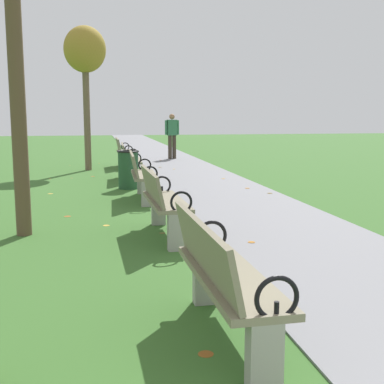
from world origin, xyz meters
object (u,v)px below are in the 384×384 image
(park_bench_3, at_px, (162,201))
(tree_4, at_px, (85,53))
(park_bench_2, at_px, (222,276))
(pedestrian_walking, at_px, (172,134))
(park_bench_6, at_px, (123,152))
(park_bench_4, at_px, (141,175))
(trash_bin, at_px, (128,169))
(park_bench_5, at_px, (130,160))

(park_bench_3, relative_size, tree_4, 0.39)
(park_bench_2, relative_size, park_bench_3, 1.00)
(park_bench_3, distance_m, pedestrian_walking, 11.87)
(park_bench_2, height_order, park_bench_6, same)
(park_bench_2, height_order, park_bench_4, same)
(pedestrian_walking, bearing_deg, park_bench_2, -97.32)
(park_bench_2, xyz_separation_m, pedestrian_walking, (1.92, 14.93, 0.44))
(park_bench_3, relative_size, trash_bin, 1.91)
(tree_4, xyz_separation_m, trash_bin, (0.91, -4.00, -2.92))
(park_bench_2, bearing_deg, park_bench_4, 90.00)
(park_bench_5, height_order, pedestrian_walking, pedestrian_walking)
(pedestrian_walking, bearing_deg, park_bench_3, -99.30)
(tree_4, bearing_deg, park_bench_3, -82.98)
(park_bench_4, xyz_separation_m, trash_bin, (-0.15, 1.54, -0.06))
(park_bench_4, distance_m, park_bench_5, 3.13)
(park_bench_2, distance_m, trash_bin, 7.77)
(park_bench_4, relative_size, park_bench_6, 1.01)
(tree_4, relative_size, trash_bin, 4.88)
(park_bench_3, bearing_deg, pedestrian_walking, 80.70)
(park_bench_2, bearing_deg, park_bench_6, 90.00)
(park_bench_2, relative_size, park_bench_6, 1.00)
(park_bench_5, relative_size, tree_4, 0.39)
(tree_4, height_order, trash_bin, tree_4)
(park_bench_5, height_order, trash_bin, park_bench_5)
(park_bench_3, height_order, trash_bin, park_bench_3)
(park_bench_5, distance_m, pedestrian_walking, 5.90)
(park_bench_2, distance_m, park_bench_4, 6.24)
(park_bench_3, height_order, tree_4, tree_4)
(park_bench_6, height_order, pedestrian_walking, pedestrian_walking)
(park_bench_3, height_order, park_bench_6, same)
(park_bench_3, height_order, park_bench_5, same)
(park_bench_4, relative_size, pedestrian_walking, 1.00)
(park_bench_6, bearing_deg, park_bench_4, -90.00)
(park_bench_6, height_order, tree_4, tree_4)
(trash_bin, bearing_deg, park_bench_3, -88.15)
(park_bench_3, distance_m, trash_bin, 4.55)
(park_bench_3, relative_size, park_bench_4, 1.00)
(park_bench_6, bearing_deg, tree_4, -151.20)
(tree_4, distance_m, trash_bin, 5.04)
(park_bench_5, relative_size, trash_bin, 1.92)
(trash_bin, bearing_deg, pedestrian_walking, 73.91)
(pedestrian_walking, bearing_deg, trash_bin, -106.09)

